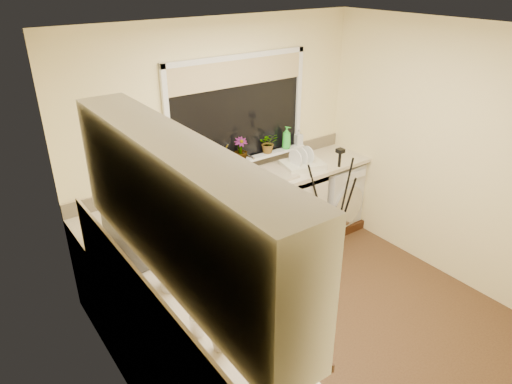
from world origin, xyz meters
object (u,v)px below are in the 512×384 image
object	(u,v)px
washing_machine	(330,195)
laptop	(197,192)
kettle	(172,274)
soap_bottle_green	(286,138)
cup_left	(220,342)
plant_d	(268,143)
cup_back	(307,157)
plant_a	(198,160)
soap_bottle_clear	(299,137)
steel_jar	(197,325)
microwave	(141,235)
plant_b	(224,155)
dish_rack	(303,165)
plant_c	(241,150)
tripod	(336,204)

from	to	relation	value
washing_machine	laptop	bearing A→B (deg)	173.94
kettle	soap_bottle_green	xyz separation A→B (m)	(2.03, 1.30, 0.17)
washing_machine	cup_left	world-z (taller)	cup_left
plant_d	cup_back	bearing A→B (deg)	-18.04
plant_a	soap_bottle_clear	size ratio (longest dim) A/B	1.29
steel_jar	cup_back	xyz separation A→B (m)	(2.31, 1.65, -0.02)
laptop	microwave	world-z (taller)	microwave
washing_machine	cup_left	distance (m)	3.18
plant_b	cup_back	xyz separation A→B (m)	(1.01, -0.11, -0.22)
laptop	soap_bottle_clear	size ratio (longest dim) A/B	1.94
washing_machine	dish_rack	world-z (taller)	dish_rack
steel_jar	soap_bottle_green	bearing A→B (deg)	40.14
laptop	steel_jar	distance (m)	1.80
plant_b	soap_bottle_clear	bearing A→B (deg)	2.04
kettle	microwave	world-z (taller)	microwave
steel_jar	microwave	world-z (taller)	microwave
dish_rack	plant_c	world-z (taller)	plant_c
microwave	cup_left	world-z (taller)	microwave
washing_machine	plant_c	xyz separation A→B (m)	(-1.13, 0.19, 0.77)
plant_d	soap_bottle_green	xyz separation A→B (m)	(0.23, -0.02, 0.01)
laptop	microwave	size ratio (longest dim) A/B	0.63
tripod	plant_a	distance (m)	1.50
steel_jar	plant_d	distance (m)	2.61
plant_d	cup_left	world-z (taller)	plant_d
dish_rack	steel_jar	world-z (taller)	steel_jar
plant_d	cup_left	size ratio (longest dim) A/B	2.04
tripod	soap_bottle_clear	distance (m)	0.88
microwave	soap_bottle_green	xyz separation A→B (m)	(2.02, 0.77, 0.13)
tripod	microwave	xyz separation A→B (m)	(-2.14, -0.08, 0.43)
washing_machine	steel_jar	world-z (taller)	steel_jar
cup_left	tripod	bearing A→B (deg)	30.19
dish_rack	plant_d	distance (m)	0.44
plant_a	cup_left	world-z (taller)	plant_a
plant_b	cup_back	size ratio (longest dim) A/B	2.03
soap_bottle_green	tripod	bearing A→B (deg)	-79.47
plant_a	cup_left	size ratio (longest dim) A/B	2.02
laptop	plant_b	xyz separation A→B (m)	(0.43, 0.20, 0.20)
plant_b	soap_bottle_green	xyz separation A→B (m)	(0.81, 0.01, 0.01)
laptop	tripod	size ratio (longest dim) A/B	0.27
dish_rack	plant_b	size ratio (longest dim) A/B	1.95
plant_d	laptop	bearing A→B (deg)	-167.37
tripod	plant_a	xyz separation A→B (m)	(-1.21, 0.70, 0.55)
plant_c	dish_rack	bearing A→B (deg)	-20.45
kettle	cup_back	bearing A→B (deg)	27.66
tripod	dish_rack	bearing A→B (deg)	86.77
washing_machine	kettle	distance (m)	2.84
laptop	plant_d	xyz separation A→B (m)	(1.00, 0.22, 0.20)
plant_a	soap_bottle_clear	world-z (taller)	plant_a
kettle	plant_a	bearing A→B (deg)	54.25
plant_a	soap_bottle_clear	bearing A→B (deg)	0.11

